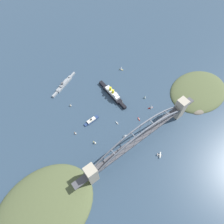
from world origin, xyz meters
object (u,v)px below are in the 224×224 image
naval_cruiser (64,84)px  small_boat_4 (70,105)px  small_boat_0 (145,97)px  small_boat_1 (121,68)px  seaplane_taxiing_near_bridge (160,155)px  small_boat_2 (117,123)px  small_boat_5 (75,133)px  small_boat_6 (125,136)px  small_boat_3 (151,107)px  harbor_arch_bridge (140,137)px  harbor_ferry_steamer (91,120)px  ocean_liner (112,94)px  small_boat_7 (139,119)px  small_boat_8 (95,142)px

naval_cruiser → small_boat_4: size_ratio=10.11×
small_boat_0 → small_boat_1: small_boat_1 is taller
naval_cruiser → seaplane_taxiing_near_bridge: naval_cruiser is taller
small_boat_2 → small_boat_5: 81.29m
small_boat_4 → small_boat_6: small_boat_6 is taller
small_boat_0 → small_boat_3: bearing=-105.6°
harbor_arch_bridge → harbor_ferry_steamer: harbor_arch_bridge is taller
small_boat_0 → harbor_arch_bridge: bearing=-139.0°
small_boat_2 → ocean_liner: bearing=60.5°
small_boat_4 → seaplane_taxiing_near_bridge: bearing=-69.3°
naval_cruiser → small_boat_5: (-42.12, -116.06, -0.38)m
naval_cruiser → small_boat_2: naval_cruiser is taller
seaplane_taxiing_near_bridge → small_boat_7: (19.90, 76.98, -1.23)m
small_boat_7 → small_boat_8: size_ratio=0.90×
small_boat_6 → harbor_arch_bridge: bearing=-66.3°
seaplane_taxiing_near_bridge → harbor_ferry_steamer: bearing=113.4°
naval_cruiser → harbor_ferry_steamer: size_ratio=2.26×
seaplane_taxiing_near_bridge → small_boat_8: bearing=131.2°
seaplane_taxiing_near_bridge → small_boat_1: bearing=69.5°
small_boat_2 → harbor_arch_bridge: bearing=-85.4°
small_boat_1 → small_boat_8: 190.99m
harbor_arch_bridge → small_boat_0: (79.19, 68.78, -22.81)m
harbor_arch_bridge → harbor_ferry_steamer: size_ratio=8.09×
small_boat_0 → small_boat_4: size_ratio=1.08×
small_boat_5 → small_boat_8: small_boat_8 is taller
small_boat_0 → small_boat_3: (-7.26, -26.07, 1.20)m
small_boat_0 → small_boat_1: bearing=83.1°
harbor_ferry_steamer → seaplane_taxiing_near_bridge: size_ratio=3.46×
small_boat_7 → small_boat_4: bearing=129.7°
ocean_liner → small_boat_8: ocean_liner is taller
seaplane_taxiing_near_bridge → small_boat_7: size_ratio=1.21×
ocean_liner → naval_cruiser: bearing=127.7°
naval_cruiser → small_boat_7: naval_cruiser is taller
small_boat_6 → ocean_liner: bearing=66.1°
small_boat_5 → small_boat_7: bearing=-22.9°
harbor_arch_bridge → small_boat_4: harbor_arch_bridge is taller
small_boat_0 → small_boat_5: bearing=173.8°
small_boat_1 → small_boat_3: (-18.71, -120.26, 0.33)m
naval_cruiser → small_boat_5: 123.47m
small_boat_3 → naval_cruiser: bearing=124.6°
small_boat_0 → small_boat_3: small_boat_3 is taller
seaplane_taxiing_near_bridge → small_boat_6: small_boat_6 is taller
small_boat_0 → small_boat_4: 154.99m
harbor_arch_bridge → small_boat_8: size_ratio=30.67×
small_boat_4 → small_boat_7: size_ratio=0.94×
small_boat_3 → small_boat_4: bearing=141.0°
small_boat_6 → small_boat_8: small_boat_8 is taller
small_boat_7 → seaplane_taxiing_near_bridge: bearing=-104.5°
seaplane_taxiing_near_bridge → small_boat_2: bearing=101.4°
harbor_arch_bridge → harbor_ferry_steamer: 102.28m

